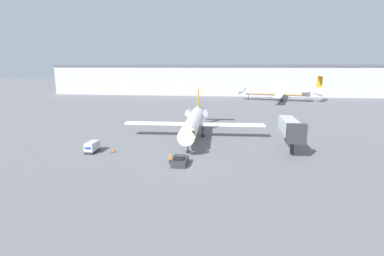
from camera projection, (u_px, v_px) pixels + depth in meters
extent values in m
plane|color=slate|center=(182.00, 166.00, 47.73)|extent=(600.00, 600.00, 0.00)
cube|color=#B2B2B7|center=(218.00, 81.00, 162.65)|extent=(180.00, 16.00, 15.03)
cube|color=#4C515B|center=(218.00, 66.00, 160.99)|extent=(180.00, 16.80, 1.20)
cylinder|color=white|center=(193.00, 122.00, 65.09)|extent=(3.94, 24.43, 3.04)
cone|color=white|center=(187.00, 136.00, 52.05)|extent=(3.13, 2.54, 3.04)
cube|color=black|center=(187.00, 132.00, 52.89)|extent=(2.61, 0.80, 0.44)
cone|color=white|center=(198.00, 112.00, 78.57)|extent=(2.86, 3.44, 2.73)
cube|color=orange|center=(193.00, 126.00, 65.29)|extent=(3.55, 21.98, 0.20)
cube|color=white|center=(232.00, 125.00, 65.64)|extent=(14.06, 2.96, 0.36)
cube|color=white|center=(156.00, 123.00, 67.19)|extent=(14.06, 2.96, 0.36)
cylinder|color=#ADADB7|center=(206.00, 113.00, 74.77)|extent=(1.61, 3.46, 1.48)
cylinder|color=#ADADB7|center=(188.00, 113.00, 75.17)|extent=(1.61, 3.46, 1.48)
cube|color=orange|center=(198.00, 97.00, 78.44)|extent=(0.32, 2.21, 4.62)
cube|color=white|center=(198.00, 89.00, 77.97)|extent=(8.37, 2.11, 0.20)
cylinder|color=black|center=(188.00, 147.00, 54.74)|extent=(0.24, 0.24, 2.14)
cylinder|color=black|center=(188.00, 152.00, 54.92)|extent=(0.80, 0.80, 0.40)
cylinder|color=black|center=(185.00, 132.00, 67.57)|extent=(0.24, 0.24, 2.14)
cylinder|color=black|center=(185.00, 135.00, 67.75)|extent=(0.80, 0.80, 0.40)
cylinder|color=black|center=(203.00, 132.00, 67.21)|extent=(0.24, 0.24, 2.14)
cylinder|color=black|center=(203.00, 136.00, 67.39)|extent=(0.80, 0.80, 0.40)
cube|color=#2D2D33|center=(180.00, 161.00, 48.11)|extent=(2.32, 3.80, 1.15)
cube|color=black|center=(179.00, 157.00, 47.11)|extent=(1.62, 1.37, 0.70)
cube|color=black|center=(182.00, 159.00, 49.92)|extent=(2.09, 0.30, 0.69)
cube|color=#232326|center=(93.00, 151.00, 55.26)|extent=(1.63, 3.35, 0.45)
cube|color=#B7BCC6|center=(92.00, 146.00, 55.06)|extent=(1.63, 3.35, 1.53)
cube|color=navy|center=(88.00, 148.00, 53.42)|extent=(1.14, 0.04, 0.36)
cube|color=#232838|center=(170.00, 162.00, 48.60)|extent=(0.32, 0.20, 0.79)
cube|color=orange|center=(170.00, 157.00, 48.45)|extent=(0.40, 0.24, 0.62)
sphere|color=tan|center=(170.00, 155.00, 48.37)|extent=(0.23, 0.23, 0.23)
cube|color=black|center=(113.00, 152.00, 55.20)|extent=(0.65, 0.65, 0.04)
cone|color=orange|center=(113.00, 150.00, 55.12)|extent=(0.47, 0.47, 0.72)
cylinder|color=silver|center=(277.00, 91.00, 134.58)|extent=(28.22, 10.12, 4.14)
cone|color=silver|center=(243.00, 90.00, 139.83)|extent=(4.13, 4.76, 4.14)
cube|color=black|center=(246.00, 89.00, 139.24)|extent=(1.45, 3.59, 0.44)
cone|color=silver|center=(316.00, 92.00, 129.13)|extent=(5.25, 4.63, 3.73)
cube|color=orange|center=(277.00, 94.00, 134.86)|extent=(25.39, 9.11, 0.20)
cube|color=silver|center=(279.00, 95.00, 124.61)|extent=(6.80, 17.23, 0.36)
cube|color=silver|center=(282.00, 91.00, 144.00)|extent=(6.80, 17.23, 0.36)
cylinder|color=#ADADB7|center=(305.00, 91.00, 127.81)|extent=(3.36, 2.60, 2.00)
cylinder|color=#ADADB7|center=(305.00, 90.00, 133.27)|extent=(3.36, 2.60, 2.00)
cube|color=orange|center=(320.00, 82.00, 127.89)|extent=(2.20, 0.71, 5.00)
cube|color=silver|center=(320.00, 76.00, 127.38)|extent=(3.71, 9.18, 0.20)
cylinder|color=black|center=(248.00, 97.00, 139.61)|extent=(0.24, 0.24, 2.37)
cylinder|color=black|center=(248.00, 99.00, 139.81)|extent=(0.80, 0.80, 0.40)
cylinder|color=black|center=(282.00, 98.00, 137.06)|extent=(0.24, 0.24, 2.37)
cylinder|color=black|center=(282.00, 100.00, 137.26)|extent=(0.80, 0.80, 0.40)
cylinder|color=black|center=(281.00, 99.00, 132.11)|extent=(0.24, 0.24, 2.37)
cylinder|color=black|center=(281.00, 101.00, 132.31)|extent=(0.80, 0.80, 0.40)
cylinder|color=#2D2D33|center=(292.00, 146.00, 53.37)|extent=(0.70, 0.70, 3.20)
cube|color=#B2B7BC|center=(290.00, 127.00, 55.94)|extent=(2.60, 10.88, 2.60)
cube|color=#2D2D33|center=(296.00, 134.00, 50.08)|extent=(3.20, 1.20, 3.38)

